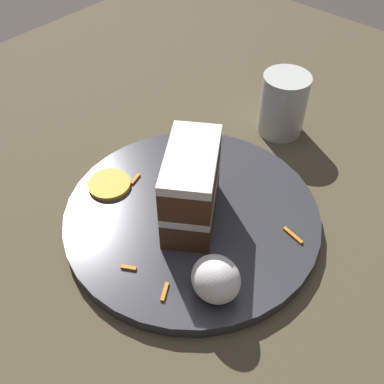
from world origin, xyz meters
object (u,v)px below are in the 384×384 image
plate (192,216)px  cake_slice (191,187)px  cream_dollop (216,279)px  orange_garnish (109,184)px  drinking_glass (282,108)px

plate → cake_slice: cake_slice is taller
plate → cream_dollop: size_ratio=5.96×
orange_garnish → plate: bearing=-161.0°
orange_garnish → drinking_glass: 0.27m
plate → cake_slice: size_ratio=2.55×
cake_slice → drinking_glass: size_ratio=1.32×
plate → drinking_glass: drinking_glass is taller
orange_garnish → drinking_glass: drinking_glass is taller
plate → orange_garnish: bearing=19.0°
cake_slice → cream_dollop: size_ratio=2.34×
cream_dollop → drinking_glass: 0.31m
cream_dollop → plate: bearing=-36.3°
cream_dollop → drinking_glass: drinking_glass is taller
plate → drinking_glass: (0.02, -0.22, 0.03)m
plate → orange_garnish: orange_garnish is taller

